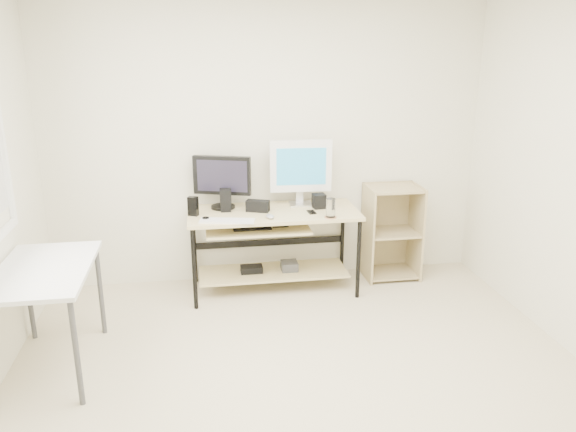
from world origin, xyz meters
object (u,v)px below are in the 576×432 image
(desk, at_px, (271,234))
(black_monitor, at_px, (222,179))
(audio_controller, at_px, (193,206))
(shelf_unit, at_px, (390,231))
(side_table, at_px, (44,279))
(white_imac, at_px, (301,168))

(desk, distance_m, black_monitor, 0.65)
(black_monitor, distance_m, audio_controller, 0.37)
(shelf_unit, bearing_deg, side_table, -156.67)
(desk, xyz_separation_m, shelf_unit, (1.18, 0.16, -0.09))
(shelf_unit, bearing_deg, white_imac, 179.90)
(side_table, xyz_separation_m, shelf_unit, (2.83, 1.22, -0.22))
(desk, relative_size, shelf_unit, 1.67)
(desk, height_order, side_table, same)
(desk, bearing_deg, audio_controller, -177.96)
(white_imac, bearing_deg, desk, -148.99)
(shelf_unit, xyz_separation_m, audio_controller, (-1.85, -0.18, 0.38))
(side_table, distance_m, white_imac, 2.34)
(desk, bearing_deg, shelf_unit, 7.77)
(desk, bearing_deg, white_imac, 28.42)
(side_table, height_order, black_monitor, black_monitor)
(black_monitor, xyz_separation_m, audio_controller, (-0.26, -0.19, -0.19))
(desk, relative_size, side_table, 1.50)
(white_imac, bearing_deg, shelf_unit, 2.49)
(audio_controller, bearing_deg, shelf_unit, 29.91)
(white_imac, bearing_deg, audio_controller, -166.56)
(desk, bearing_deg, black_monitor, 158.17)
(shelf_unit, bearing_deg, black_monitor, 179.88)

